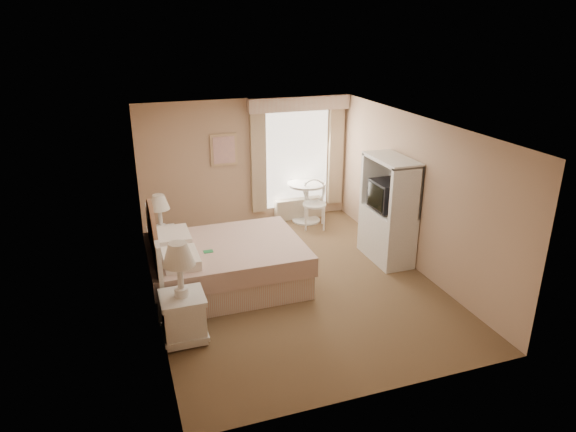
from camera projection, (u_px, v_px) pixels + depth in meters
name	position (u px, v px, depth m)	size (l,w,h in m)	color
room	(293.00, 208.00, 7.68)	(4.21, 5.51, 2.51)	brown
window	(298.00, 155.00, 10.31)	(2.05, 0.22, 2.51)	white
framed_art	(224.00, 150.00, 9.83)	(0.52, 0.04, 0.62)	tan
bed	(219.00, 264.00, 7.87)	(2.32, 1.83, 1.62)	tan
nightstand_near	(183.00, 305.00, 6.49)	(0.56, 0.56, 1.35)	white
nightstand_far	(162.00, 236.00, 8.72)	(0.48, 0.48, 1.16)	white
round_table	(306.00, 196.00, 10.40)	(0.77, 0.77, 0.81)	white
cafe_chair	(314.00, 200.00, 10.13)	(0.58, 0.58, 0.95)	white
armoire	(388.00, 218.00, 8.67)	(0.54, 1.08, 1.80)	white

